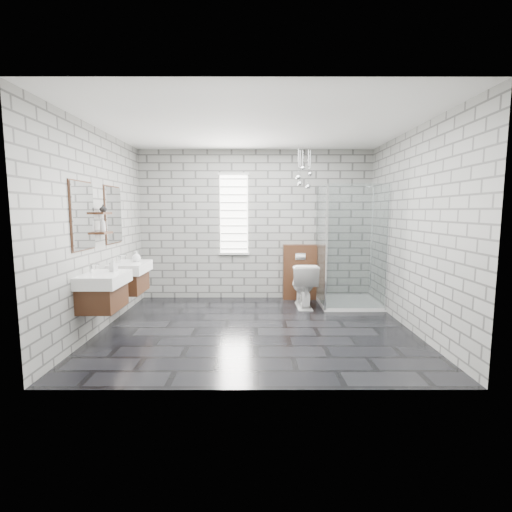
{
  "coord_description": "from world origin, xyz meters",
  "views": [
    {
      "loc": [
        -0.0,
        -4.98,
        1.61
      ],
      "look_at": [
        0.0,
        0.35,
        0.96
      ],
      "focal_mm": 26.0,
      "sensor_mm": 36.0,
      "label": 1
    }
  ],
  "objects_px": {
    "vanity_right": "(128,269)",
    "toilet": "(303,285)",
    "vanity_left": "(101,281)",
    "cistern_panel": "(300,272)",
    "shower_enclosure": "(345,277)"
  },
  "relations": [
    {
      "from": "vanity_right",
      "to": "toilet",
      "type": "distance_m",
      "value": 2.82
    },
    {
      "from": "cistern_panel",
      "to": "toilet",
      "type": "xyz_separation_m",
      "value": [
        0.0,
        -0.56,
        -0.13
      ]
    },
    {
      "from": "vanity_left",
      "to": "toilet",
      "type": "height_order",
      "value": "vanity_left"
    },
    {
      "from": "cistern_panel",
      "to": "shower_enclosure",
      "type": "distance_m",
      "value": 0.87
    },
    {
      "from": "shower_enclosure",
      "to": "cistern_panel",
      "type": "bearing_deg",
      "value": 143.59
    },
    {
      "from": "vanity_left",
      "to": "shower_enclosure",
      "type": "distance_m",
      "value": 3.81
    },
    {
      "from": "vanity_left",
      "to": "toilet",
      "type": "distance_m",
      "value": 3.19
    },
    {
      "from": "cistern_panel",
      "to": "toilet",
      "type": "relative_size",
      "value": 1.34
    },
    {
      "from": "shower_enclosure",
      "to": "toilet",
      "type": "height_order",
      "value": "shower_enclosure"
    },
    {
      "from": "vanity_left",
      "to": "vanity_right",
      "type": "distance_m",
      "value": 0.97
    },
    {
      "from": "vanity_left",
      "to": "cistern_panel",
      "type": "distance_m",
      "value": 3.5
    },
    {
      "from": "vanity_right",
      "to": "shower_enclosure",
      "type": "distance_m",
      "value": 3.49
    },
    {
      "from": "vanity_right",
      "to": "toilet",
      "type": "height_order",
      "value": "vanity_right"
    },
    {
      "from": "vanity_right",
      "to": "toilet",
      "type": "bearing_deg",
      "value": 14.02
    },
    {
      "from": "vanity_left",
      "to": "vanity_right",
      "type": "relative_size",
      "value": 1.0
    }
  ]
}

